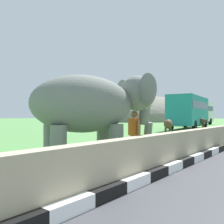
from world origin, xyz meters
TOP-DOWN VIEW (x-y plane):
  - striped_curb at (-0.35, 3.53)m, footprint 16.20×0.20m
  - barrier_parapet at (2.00, 3.83)m, footprint 28.00×0.36m
  - elephant at (2.16, 5.73)m, footprint 4.01×3.30m
  - person_handler at (3.64, 5.29)m, footprint 0.38×0.62m
  - bus_teal at (22.78, 10.65)m, footprint 9.16×3.67m
  - bus_white at (34.48, 13.85)m, footprint 8.69×2.64m
  - cow_near at (12.12, 8.07)m, footprint 1.89×1.18m
  - cow_mid at (22.65, 9.60)m, footprint 0.73×1.91m
  - hill_east at (55.00, 36.98)m, footprint 41.43×33.14m

SIDE VIEW (x-z plane):
  - hill_east at x=55.00m, z-range -6.89..6.89m
  - striped_curb at x=-0.35m, z-range 0.00..0.24m
  - barrier_parapet at x=2.00m, z-range 0.00..1.00m
  - cow_near at x=12.12m, z-range 0.26..1.48m
  - cow_mid at x=22.65m, z-range 0.26..1.48m
  - person_handler at x=3.64m, z-range 0.10..1.75m
  - elephant at x=2.16m, z-range 0.40..3.21m
  - bus_white at x=34.48m, z-range 0.33..3.83m
  - bus_teal at x=22.78m, z-range 0.33..3.83m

